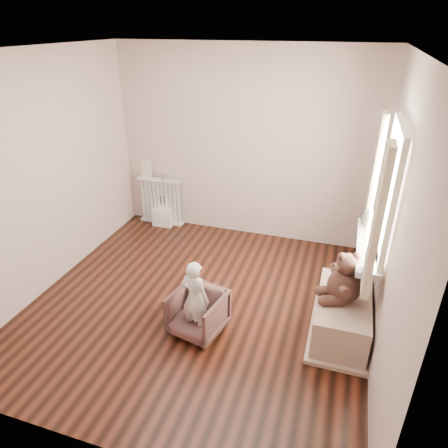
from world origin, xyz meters
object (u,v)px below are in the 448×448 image
(child, at_px, (195,299))
(teddy_bear, at_px, (345,280))
(armchair, at_px, (198,312))
(radiator, at_px, (161,200))
(toy_bench, at_px, (341,318))
(toy_vanity, at_px, (163,208))
(plush_cat, at_px, (370,217))

(child, xyz_separation_m, teddy_bear, (1.35, 0.40, 0.23))
(armchair, bearing_deg, child, -77.71)
(radiator, distance_m, toy_bench, 3.26)
(toy_vanity, height_order, plush_cat, plush_cat)
(armchair, height_order, plush_cat, plush_cat)
(toy_bench, bearing_deg, toy_vanity, 148.53)
(child, distance_m, plush_cat, 1.98)
(radiator, bearing_deg, teddy_bear, -32.26)
(toy_bench, height_order, plush_cat, plush_cat)
(radiator, bearing_deg, plush_cat, -18.58)
(radiator, relative_size, child, 0.88)
(radiator, xyz_separation_m, teddy_bear, (2.75, -1.74, 0.28))
(armchair, height_order, toy_bench, armchair)
(radiator, distance_m, child, 2.56)
(radiator, bearing_deg, toy_bench, -31.50)
(radiator, bearing_deg, armchair, -56.07)
(toy_vanity, bearing_deg, plush_cat, -18.32)
(toy_bench, relative_size, plush_cat, 3.82)
(child, bearing_deg, radiator, -44.40)
(toy_vanity, relative_size, plush_cat, 1.91)
(toy_bench, relative_size, teddy_bear, 1.86)
(armchair, height_order, child, child)
(toy_vanity, height_order, child, child)
(toy_vanity, distance_m, teddy_bear, 3.22)
(teddy_bear, height_order, plush_cat, plush_cat)
(toy_vanity, relative_size, teddy_bear, 0.93)
(toy_bench, bearing_deg, child, -162.25)
(radiator, height_order, plush_cat, plush_cat)
(toy_vanity, distance_m, toy_bench, 3.20)
(toy_bench, xyz_separation_m, plush_cat, (0.14, 0.72, 0.80))
(child, xyz_separation_m, toy_bench, (1.37, 0.44, -0.24))
(child, bearing_deg, armchair, -77.71)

